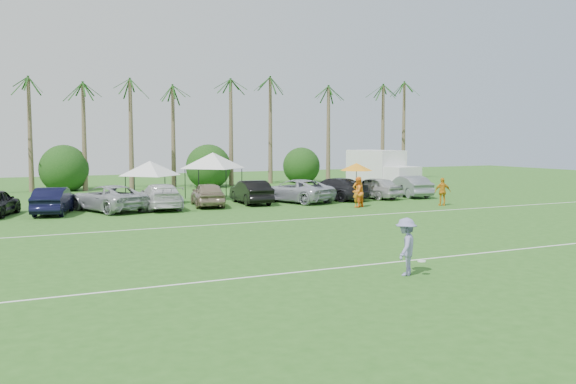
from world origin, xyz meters
name	(u,v)px	position (x,y,z in m)	size (l,w,h in m)	color
ground	(413,275)	(0.00, 0.00, 0.00)	(120.00, 120.00, 0.00)	#295C1B
field_lines	(300,239)	(0.00, 8.00, 0.01)	(80.00, 12.10, 0.01)	white
palm_tree_3	(36,65)	(-8.00, 38.00, 10.06)	(2.40, 2.40, 11.90)	brown
palm_tree_4	(89,99)	(-4.00, 38.00, 7.48)	(2.40, 2.40, 8.90)	brown
palm_tree_5	(138,90)	(0.00, 38.00, 8.35)	(2.40, 2.40, 9.90)	brown
palm_tree_6	(184,82)	(4.00, 38.00, 9.21)	(2.40, 2.40, 10.90)	brown
palm_tree_7	(227,74)	(8.00, 38.00, 10.06)	(2.40, 2.40, 11.90)	brown
palm_tree_8	(278,104)	(13.00, 38.00, 7.48)	(2.40, 2.40, 8.90)	brown
palm_tree_9	(325,96)	(18.00, 38.00, 8.35)	(2.40, 2.40, 9.90)	brown
palm_tree_10	(369,89)	(23.00, 38.00, 9.21)	(2.40, 2.40, 10.90)	brown
palm_tree_11	(402,82)	(27.00, 38.00, 10.06)	(2.40, 2.40, 11.90)	brown
bush_tree_1	(64,169)	(-6.00, 39.00, 1.80)	(4.00, 4.00, 4.00)	brown
bush_tree_2	(203,166)	(6.00, 39.00, 1.80)	(4.00, 4.00, 4.00)	brown
bush_tree_3	(301,164)	(16.00, 39.00, 1.80)	(4.00, 4.00, 4.00)	brown
sideline_player_a	(358,192)	(9.22, 17.94, 0.97)	(0.71, 0.46, 1.94)	orange
sideline_player_b	(358,192)	(9.05, 17.73, 0.94)	(0.92, 0.71, 1.88)	orange
sideline_player_c	(443,192)	(14.51, 16.17, 0.90)	(1.06, 0.44, 1.81)	orange
box_truck	(382,170)	(16.96, 26.61, 1.79)	(3.10, 6.71, 3.35)	silver
canopy_tent_left	(150,161)	(-2.29, 25.04, 2.87)	(4.13, 4.13, 3.35)	black
canopy_tent_right	(213,153)	(2.56, 26.55, 3.33)	(4.80, 4.80, 3.89)	black
market_umbrella	(356,167)	(11.57, 21.92, 2.33)	(2.33, 2.33, 2.60)	black
frisbee_player	(406,247)	(-0.23, 0.10, 0.92)	(1.35, 1.31, 1.85)	#7D7CB0
parked_car_1	(54,201)	(-8.57, 22.33, 0.78)	(1.65, 4.74, 1.56)	black
parked_car_2	(108,198)	(-5.46, 22.48, 0.78)	(2.59, 5.63, 1.56)	#A5A9AE
parked_car_3	(160,196)	(-2.35, 22.33, 0.78)	(2.19, 5.39, 1.56)	silver
parked_car_4	(208,194)	(0.75, 22.42, 0.78)	(1.85, 4.59, 1.56)	gray
parked_car_5	(251,192)	(3.86, 22.71, 0.78)	(1.65, 4.74, 1.56)	black
parked_car_6	(295,191)	(6.97, 22.32, 0.78)	(2.59, 5.63, 1.56)	#A6A9B6
parked_car_7	(333,189)	(10.07, 22.57, 0.78)	(2.19, 5.39, 1.56)	black
parked_car_8	(373,188)	(13.18, 22.22, 0.78)	(1.85, 4.59, 1.56)	#B6B6B7
parked_car_9	(408,186)	(16.29, 22.21, 0.78)	(1.65, 4.74, 1.56)	gray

